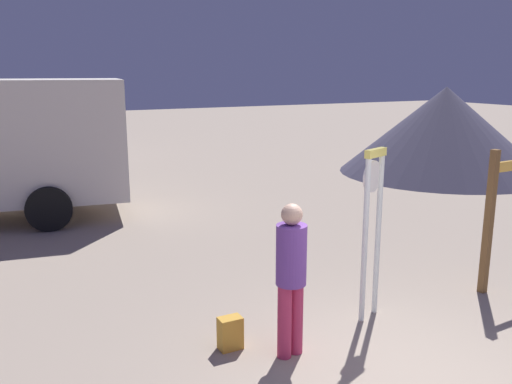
% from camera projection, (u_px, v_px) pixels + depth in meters
% --- Properties ---
extents(standing_clock, '(0.41, 0.23, 2.21)m').
position_uv_depth(standing_clock, '(372.00, 217.00, 6.77)').
color(standing_clock, silver).
rests_on(standing_clock, ground_plane).
extents(arrow_sign, '(0.97, 0.27, 2.08)m').
position_uv_depth(arrow_sign, '(506.00, 194.00, 7.68)').
color(arrow_sign, brown).
rests_on(arrow_sign, ground_plane).
extents(person_near_clock, '(0.34, 0.34, 1.76)m').
position_uv_depth(person_near_clock, '(291.00, 273.00, 5.89)').
color(person_near_clock, '#BC3057').
rests_on(person_near_clock, ground_plane).
extents(backpack, '(0.27, 0.22, 0.39)m').
position_uv_depth(backpack, '(230.00, 333.00, 6.20)').
color(backpack, gold).
rests_on(backpack, ground_plane).
extents(dome_tent, '(6.27, 6.27, 2.66)m').
position_uv_depth(dome_tent, '(444.00, 130.00, 16.65)').
color(dome_tent, '#3E3B4F').
rests_on(dome_tent, ground_plane).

